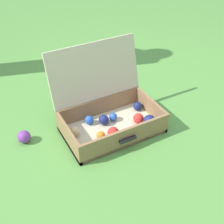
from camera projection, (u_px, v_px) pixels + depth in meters
name	position (u px, v px, depth m)	size (l,w,h in m)	color
ground_plane	(108.00, 140.00, 1.85)	(16.00, 16.00, 0.00)	#569342
open_suitcase	(109.00, 112.00, 1.89)	(0.61, 0.50, 0.50)	beige
stray_ball_on_grass	(24.00, 137.00, 1.82)	(0.08, 0.08, 0.08)	purple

